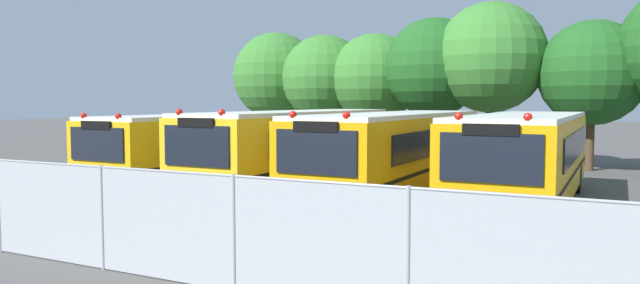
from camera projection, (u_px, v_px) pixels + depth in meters
ground_plane at (349, 192)px, 19.09m from camera, size 160.00×160.00×0.00m
school_bus_0 at (210, 144)px, 21.44m from camera, size 2.70×10.73×2.62m
school_bus_1 at (298, 146)px, 19.58m from camera, size 2.55×10.92×2.77m
school_bus_2 at (398, 150)px, 18.05m from camera, size 2.74×11.16×2.73m
school_bus_3 at (526, 156)px, 16.36m from camera, size 2.74×10.34×2.73m
tree_0 at (276, 75)px, 33.21m from camera, size 4.92×4.92×6.87m
tree_1 at (325, 79)px, 31.18m from camera, size 4.61×4.61×6.52m
tree_2 at (373, 78)px, 29.96m from camera, size 4.56×4.56×6.44m
tree_3 at (435, 67)px, 27.75m from camera, size 4.71×4.71×6.95m
tree_4 at (490, 58)px, 26.36m from camera, size 5.01×5.01×7.45m
tree_5 at (591, 72)px, 24.60m from camera, size 4.47×4.47×6.40m
chainlink_fence at (103, 216)px, 10.16m from camera, size 16.72×0.07×1.85m
traffic_cone at (227, 240)px, 11.10m from camera, size 0.47×0.47×0.61m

